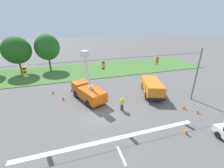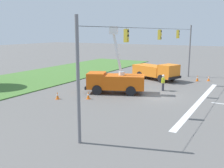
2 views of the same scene
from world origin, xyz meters
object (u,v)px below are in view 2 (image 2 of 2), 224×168
Objects in this scene: utility_truck_support_near at (156,71)px; traffic_cone_lane_edge_b at (209,78)px; road_worker at (163,82)px; traffic_cone_mid_right at (57,95)px; traffic_cone_mid_left at (197,78)px; utility_truck_bucket_lift at (115,80)px; traffic_cone_near_bucket at (88,95)px.

traffic_cone_lane_edge_b is (2.42, -6.31, -0.84)m from utility_truck_support_near.
traffic_cone_mid_right is (-8.43, 7.57, -0.65)m from road_worker.
traffic_cone_mid_right is at bearing 138.09° from road_worker.
utility_truck_support_near is 8.54× the size of traffic_cone_mid_left.
utility_truck_bucket_lift is 5.35m from road_worker.
traffic_cone_mid_left is at bearing -26.11° from traffic_cone_near_bucket.
road_worker is at bearing -153.80° from utility_truck_support_near.
utility_truck_bucket_lift is 9.60m from utility_truck_support_near.
utility_truck_support_near is (9.54, -1.05, -0.19)m from utility_truck_bucket_lift.
traffic_cone_mid_right reaches higher than traffic_cone_lane_edge_b.
traffic_cone_mid_right is (-4.90, 3.56, -1.03)m from utility_truck_bucket_lift.
road_worker is (3.53, -4.01, -0.38)m from utility_truck_bucket_lift.
road_worker is 2.33× the size of traffic_cone_near_bucket.
utility_truck_bucket_lift is at bearing 131.33° from road_worker.
road_worker reaches higher than traffic_cone_mid_left.
traffic_cone_mid_left reaches higher than traffic_cone_lane_edge_b.
traffic_cone_near_bucket is at bearing 170.90° from utility_truck_support_near.
traffic_cone_lane_edge_b is at bearing -55.82° from traffic_cone_mid_left.
traffic_cone_mid_left reaches higher than traffic_cone_near_bucket.
utility_truck_bucket_lift is 12.70m from traffic_cone_mid_left.
traffic_cone_near_bucket is 1.07× the size of traffic_cone_lane_edge_b.
utility_truck_support_near is 9.65× the size of traffic_cone_mid_right.
road_worker is at bearing -41.91° from traffic_cone_mid_right.
utility_truck_support_near is 13.16m from traffic_cone_near_bucket.
road_worker is at bearing -48.67° from utility_truck_bucket_lift.
traffic_cone_lane_edge_b is (0.86, -1.26, -0.05)m from traffic_cone_mid_left.
traffic_cone_mid_left is 1.13× the size of traffic_cone_mid_right.
road_worker is 8.61m from traffic_cone_near_bucket.
utility_truck_bucket_lift is at bearing -16.68° from traffic_cone_near_bucket.
utility_truck_support_near reaches higher than traffic_cone_near_bucket.
traffic_cone_mid_left is at bearing -31.09° from traffic_cone_mid_right.
utility_truck_support_near is 6.81m from traffic_cone_lane_edge_b.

